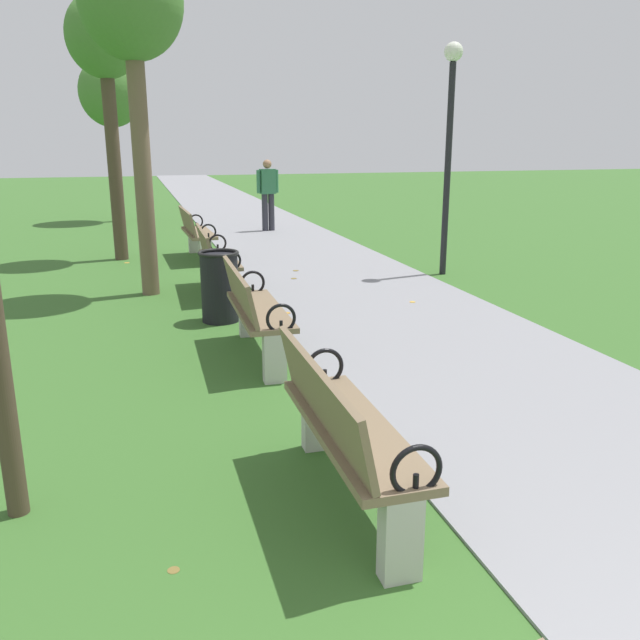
# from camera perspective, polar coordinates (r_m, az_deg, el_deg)

# --- Properties ---
(paved_walkway) EXTENTS (2.86, 44.00, 0.02)m
(paved_walkway) POSITION_cam_1_polar(r_m,az_deg,el_deg) (18.62, -6.61, 8.90)
(paved_walkway) COLOR gray
(paved_walkway) RESTS_ON ground
(park_bench_2) EXTENTS (0.48, 1.60, 0.90)m
(park_bench_2) POSITION_cam_1_polar(r_m,az_deg,el_deg) (3.86, 2.04, -9.35)
(park_bench_2) COLOR #7A664C
(park_bench_2) RESTS_ON ground
(park_bench_3) EXTENTS (0.50, 1.61, 0.90)m
(park_bench_3) POSITION_cam_1_polar(r_m,az_deg,el_deg) (6.47, -5.73, 0.88)
(park_bench_3) COLOR #7A664C
(park_bench_3) RESTS_ON ground
(park_bench_4) EXTENTS (0.50, 1.61, 0.90)m
(park_bench_4) POSITION_cam_1_polar(r_m,az_deg,el_deg) (9.30, -9.02, 5.24)
(park_bench_4) COLOR #7A664C
(park_bench_4) RESTS_ON ground
(park_bench_5) EXTENTS (0.53, 1.62, 0.90)m
(park_bench_5) POSITION_cam_1_polar(r_m,az_deg,el_deg) (12.05, -10.72, 7.47)
(park_bench_5) COLOR #7A664C
(park_bench_5) RESTS_ON ground
(tree_3) EXTENTS (1.31, 1.31, 4.49)m
(tree_3) POSITION_cam_1_polar(r_m,az_deg,el_deg) (9.43, -16.02, 24.19)
(tree_3) COLOR brown
(tree_3) RESTS_ON ground
(tree_4) EXTENTS (1.26, 1.26, 4.44)m
(tree_4) POSITION_cam_1_polar(r_m,az_deg,el_deg) (12.36, -18.16, 21.67)
(tree_4) COLOR #4C3D2D
(tree_4) RESTS_ON ground
(tree_5) EXTENTS (1.56, 1.56, 4.09)m
(tree_5) POSITION_cam_1_polar(r_m,az_deg,el_deg) (18.20, -17.68, 18.15)
(tree_5) COLOR #4C3D2D
(tree_5) RESTS_ON ground
(pedestrian_walking) EXTENTS (0.53, 0.27, 1.62)m
(pedestrian_walking) POSITION_cam_1_polar(r_m,az_deg,el_deg) (15.53, -4.55, 11.07)
(pedestrian_walking) COLOR #2D2D38
(pedestrian_walking) RESTS_ON paved_walkway
(trash_bin) EXTENTS (0.48, 0.48, 0.84)m
(trash_bin) POSITION_cam_1_polar(r_m,az_deg,el_deg) (7.85, -8.69, 2.92)
(trash_bin) COLOR black
(trash_bin) RESTS_ON ground
(lamp_post) EXTENTS (0.28, 0.28, 3.48)m
(lamp_post) POSITION_cam_1_polar(r_m,az_deg,el_deg) (10.58, 11.19, 16.29)
(lamp_post) COLOR black
(lamp_post) RESTS_ON ground
(scattered_leaves) EXTENTS (5.25, 13.05, 0.02)m
(scattered_leaves) POSITION_cam_1_polar(r_m,az_deg,el_deg) (4.96, 3.26, -9.52)
(scattered_leaves) COLOR gold
(scattered_leaves) RESTS_ON ground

